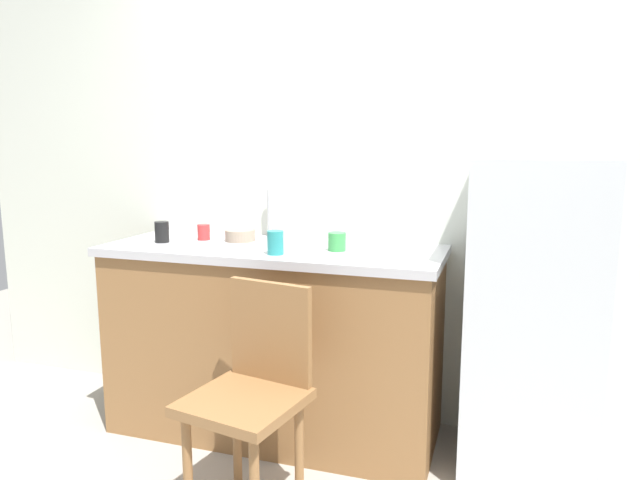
% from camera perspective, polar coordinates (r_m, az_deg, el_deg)
% --- Properties ---
extents(back_wall, '(4.80, 0.10, 2.41)m').
position_cam_1_polar(back_wall, '(2.93, 5.76, 5.30)').
color(back_wall, silver).
rests_on(back_wall, ground_plane).
extents(cabinet_base, '(1.58, 0.60, 0.90)m').
position_cam_1_polar(cabinet_base, '(2.89, -4.50, -10.16)').
color(cabinet_base, olive).
rests_on(cabinet_base, ground_plane).
extents(countertop, '(1.62, 0.64, 0.04)m').
position_cam_1_polar(countertop, '(2.76, -4.62, -1.00)').
color(countertop, '#B7B7BC').
rests_on(countertop, cabinet_base).
extents(faucet, '(0.02, 0.02, 0.25)m').
position_cam_1_polar(faucet, '(3.02, -5.01, 2.65)').
color(faucet, '#B7B7BC').
rests_on(faucet, countertop).
extents(refrigerator, '(0.53, 0.57, 1.36)m').
position_cam_1_polar(refrigerator, '(2.63, 20.14, -7.35)').
color(refrigerator, silver).
rests_on(refrigerator, ground_plane).
extents(chair, '(0.47, 0.47, 0.89)m').
position_cam_1_polar(chair, '(2.28, -6.65, -14.42)').
color(chair, olive).
rests_on(chair, ground_plane).
extents(terracotta_bowl, '(0.15, 0.15, 0.06)m').
position_cam_1_polar(terracotta_bowl, '(2.91, -7.91, 0.46)').
color(terracotta_bowl, gray).
rests_on(terracotta_bowl, countertop).
extents(cup_black, '(0.07, 0.07, 0.10)m').
position_cam_1_polar(cup_black, '(2.95, -15.37, 0.78)').
color(cup_black, black).
rests_on(cup_black, countertop).
extents(cup_teal, '(0.07, 0.07, 0.11)m').
position_cam_1_polar(cup_teal, '(2.54, -4.43, -0.26)').
color(cup_teal, teal).
rests_on(cup_teal, countertop).
extents(cup_red, '(0.06, 0.06, 0.08)m').
position_cam_1_polar(cup_red, '(2.98, -11.44, 0.77)').
color(cup_red, red).
rests_on(cup_red, countertop).
extents(cup_green, '(0.08, 0.08, 0.08)m').
position_cam_1_polar(cup_green, '(2.63, 1.69, -0.16)').
color(cup_green, green).
rests_on(cup_green, countertop).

